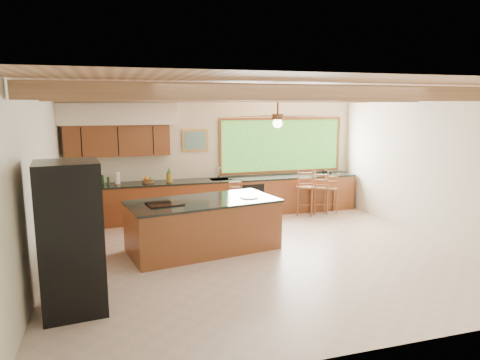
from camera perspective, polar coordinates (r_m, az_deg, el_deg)
name	(u,v)px	position (r m, az deg, el deg)	size (l,w,h in m)	color
ground	(260,255)	(7.90, 2.69, -9.98)	(7.20, 7.20, 0.00)	beige
room_shell	(241,131)	(8.01, 0.12, 6.53)	(7.27, 6.54, 3.02)	beige
counter_run	(191,203)	(9.92, -6.62, -3.10)	(7.12, 3.10, 1.26)	brown
island	(203,225)	(8.07, -4.94, -6.01)	(2.92, 1.74, 0.97)	brown
refrigerator	(71,238)	(5.97, -21.60, -7.23)	(0.85, 0.83, 2.00)	black
bar_stool_a	(236,195)	(10.00, -0.58, -2.07)	(0.45, 0.45, 1.03)	brown
bar_stool_b	(322,188)	(10.81, 10.88, -1.11)	(0.52, 0.53, 1.10)	brown
bar_stool_c	(331,189)	(10.93, 12.00, -1.22)	(0.46, 0.46, 1.04)	brown
bar_stool_d	(306,188)	(10.60, 8.80, -1.00)	(0.56, 0.56, 1.18)	brown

